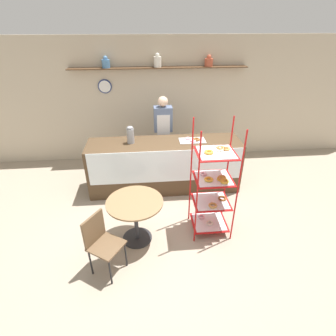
{
  "coord_description": "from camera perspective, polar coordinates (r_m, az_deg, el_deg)",
  "views": [
    {
      "loc": [
        -0.35,
        -3.34,
        2.96
      ],
      "look_at": [
        0.0,
        0.38,
        0.83
      ],
      "focal_mm": 28.0,
      "sensor_mm": 36.0,
      "label": 1
    }
  ],
  "objects": [
    {
      "name": "ground_plane",
      "position": [
        4.48,
        0.47,
        -11.69
      ],
      "size": [
        14.0,
        14.0,
        0.0
      ],
      "primitive_type": "plane",
      "color": "gray"
    },
    {
      "name": "back_wall",
      "position": [
        6.06,
        -1.96,
        14.45
      ],
      "size": [
        10.0,
        0.3,
        2.7
      ],
      "color": "beige",
      "rests_on": "ground_plane"
    },
    {
      "name": "display_counter",
      "position": [
        5.08,
        -0.74,
        0.59
      ],
      "size": [
        2.87,
        0.73,
        0.97
      ],
      "color": "#4C3823",
      "rests_on": "ground_plane"
    },
    {
      "name": "pastry_rack",
      "position": [
        3.93,
        9.77,
        -4.11
      ],
      "size": [
        0.59,
        0.54,
        1.79
      ],
      "color": "#B71414",
      "rests_on": "ground_plane"
    },
    {
      "name": "person_worker",
      "position": [
        5.46,
        -1.06,
        7.72
      ],
      "size": [
        0.37,
        0.23,
        1.66
      ],
      "color": "#282833",
      "rests_on": "ground_plane"
    },
    {
      "name": "cafe_table",
      "position": [
        3.87,
        -7.13,
        -9.22
      ],
      "size": [
        0.82,
        0.82,
        0.71
      ],
      "color": "#262628",
      "rests_on": "ground_plane"
    },
    {
      "name": "cafe_chair",
      "position": [
        3.56,
        -14.47,
        -14.74
      ],
      "size": [
        0.53,
        0.53,
        0.86
      ],
      "rotation": [
        0.0,
        0.0,
        7.27
      ],
      "color": "black",
      "rests_on": "ground_plane"
    },
    {
      "name": "coffee_carafe",
      "position": [
        4.83,
        -8.19,
        7.16
      ],
      "size": [
        0.13,
        0.13,
        0.32
      ],
      "color": "gray",
      "rests_on": "display_counter"
    },
    {
      "name": "donut_tray_counter",
      "position": [
        4.94,
        5.42,
        6.07
      ],
      "size": [
        0.49,
        0.28,
        0.05
      ],
      "color": "silver",
      "rests_on": "display_counter"
    }
  ]
}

